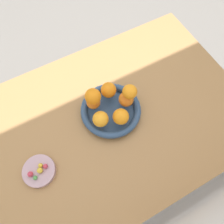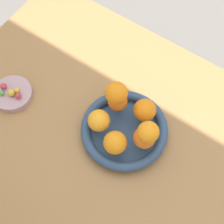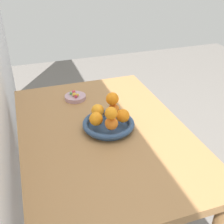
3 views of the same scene
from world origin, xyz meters
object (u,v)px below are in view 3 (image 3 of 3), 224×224
at_px(orange_5, 112,99).
at_px(candy_ball_1, 77,95).
at_px(candy_ball_2, 76,96).
at_px(orange_3, 96,119).
at_px(orange_1, 114,109).
at_px(orange_4, 111,123).
at_px(candy_ball_0, 74,92).
at_px(fruit_bowl, 108,124).
at_px(orange_0, 123,116).
at_px(candy_ball_3, 74,94).
at_px(orange_2, 98,110).
at_px(orange_6, 111,113).
at_px(candy_dish, 75,97).
at_px(candy_ball_4, 71,93).
at_px(dining_table, 103,145).

distance_m(orange_5, candy_ball_1, 0.31).
bearing_deg(candy_ball_1, candy_ball_2, 141.49).
relative_size(orange_3, candy_ball_2, 3.52).
bearing_deg(orange_1, orange_5, 85.86).
xyz_separation_m(orange_4, candy_ball_0, (0.43, 0.08, -0.04)).
distance_m(fruit_bowl, candy_ball_0, 0.37).
bearing_deg(fruit_bowl, orange_0, -113.67).
bearing_deg(candy_ball_3, orange_2, -168.06).
bearing_deg(orange_1, orange_0, -166.85).
height_order(orange_2, candy_ball_1, orange_2).
bearing_deg(orange_0, orange_6, 124.30).
bearing_deg(orange_0, candy_ball_0, 20.78).
distance_m(orange_2, orange_4, 0.13).
xyz_separation_m(candy_dish, orange_3, (-0.35, -0.02, 0.06)).
bearing_deg(fruit_bowl, candy_dish, 14.23).
height_order(candy_dish, candy_ball_3, candy_ball_3).
relative_size(orange_1, candy_ball_3, 2.60).
bearing_deg(candy_ball_1, orange_4, -170.10).
distance_m(candy_dish, candy_ball_3, 0.02).
relative_size(orange_6, candy_ball_0, 2.87).
relative_size(orange_1, orange_6, 0.98).
distance_m(candy_dish, orange_6, 0.43).
height_order(orange_4, candy_ball_1, orange_4).
distance_m(fruit_bowl, candy_dish, 0.35).
xyz_separation_m(candy_ball_2, candy_ball_4, (0.05, 0.02, -0.00)).
bearing_deg(orange_3, orange_4, -134.91).
bearing_deg(orange_6, orange_5, -20.75).
relative_size(fruit_bowl, candy_ball_0, 12.52).
height_order(candy_dish, orange_4, orange_4).
relative_size(orange_3, orange_5, 1.02).
bearing_deg(candy_ball_3, candy_ball_1, -114.38).
distance_m(fruit_bowl, candy_ball_1, 0.33).
bearing_deg(candy_ball_3, orange_6, -168.87).
distance_m(orange_5, candy_ball_2, 0.30).
bearing_deg(orange_1, fruit_bowl, 138.33).
xyz_separation_m(dining_table, orange_6, (-0.07, -0.02, 0.21)).
relative_size(candy_ball_0, candy_ball_4, 1.27).
relative_size(fruit_bowl, candy_ball_4, 15.96).
xyz_separation_m(orange_0, candy_ball_3, (0.36, 0.15, -0.04)).
bearing_deg(orange_0, candy_ball_1, 21.30).
xyz_separation_m(candy_ball_0, candy_ball_2, (-0.06, -0.00, -0.00)).
height_order(fruit_bowl, orange_0, orange_0).
xyz_separation_m(orange_0, candy_ball_2, (0.33, 0.15, -0.04)).
bearing_deg(candy_ball_2, orange_0, -156.16).
distance_m(orange_0, candy_ball_0, 0.42).
distance_m(dining_table, fruit_bowl, 0.11).
xyz_separation_m(orange_1, candy_ball_0, (0.31, 0.13, -0.04)).
xyz_separation_m(fruit_bowl, orange_1, (0.05, -0.04, 0.05)).
bearing_deg(orange_3, fruit_bowl, -77.67).
distance_m(orange_2, candy_ball_4, 0.31).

